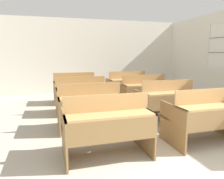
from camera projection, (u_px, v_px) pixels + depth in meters
wall_back at (91, 56)px, 8.21m from camera, size 6.99×0.06×2.71m
bench_front_left at (107, 125)px, 3.05m from camera, size 1.20×0.75×0.90m
bench_front_right at (206, 116)px, 3.53m from camera, size 1.20×0.75×0.90m
bench_second_left at (90, 106)px, 4.21m from camera, size 1.20×0.75×0.90m
bench_second_right at (167, 101)px, 4.68m from camera, size 1.20×0.75×0.90m
bench_third_left at (81, 95)px, 5.37m from camera, size 1.20×0.75×0.90m
bench_third_right at (143, 91)px, 5.84m from camera, size 1.20×0.75×0.90m
bench_back_left at (75, 87)px, 6.51m from camera, size 1.20×0.75×0.90m
bench_back_right at (127, 85)px, 6.96m from camera, size 1.20×0.75×0.90m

